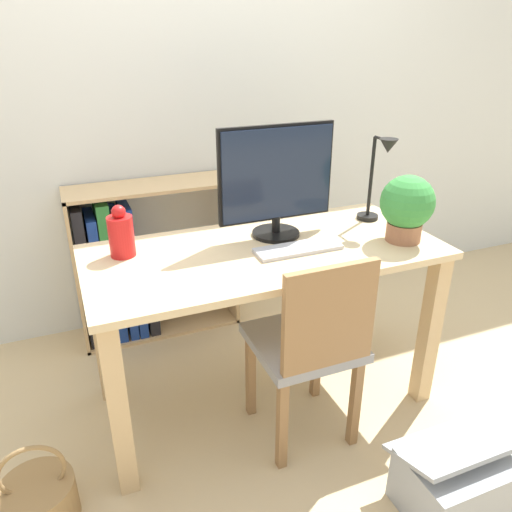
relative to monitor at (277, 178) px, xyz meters
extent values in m
plane|color=#CCB284|center=(-0.10, -0.12, -1.01)|extent=(10.00, 10.00, 0.00)
cube|color=silver|center=(-0.10, 0.83, 0.29)|extent=(8.00, 0.05, 2.60)
cube|color=#D8BC8C|center=(-0.10, -0.12, -0.27)|extent=(1.46, 0.67, 0.03)
cube|color=tan|center=(-0.77, -0.40, -0.65)|extent=(0.07, 0.07, 0.73)
cube|color=tan|center=(0.57, -0.40, -0.65)|extent=(0.07, 0.07, 0.73)
cube|color=tan|center=(-0.77, 0.16, -0.65)|extent=(0.07, 0.07, 0.73)
cube|color=tan|center=(0.57, 0.16, -0.65)|extent=(0.07, 0.07, 0.73)
cylinder|color=black|center=(0.00, 0.00, -0.25)|extent=(0.21, 0.21, 0.02)
cylinder|color=black|center=(0.00, 0.00, -0.20)|extent=(0.04, 0.04, 0.07)
cube|color=black|center=(0.00, 0.00, 0.02)|extent=(0.51, 0.02, 0.40)
cube|color=#192338|center=(0.00, 0.00, 0.02)|extent=(0.48, 0.03, 0.38)
cube|color=#B2B2B7|center=(0.02, -0.19, -0.25)|extent=(0.36, 0.12, 0.02)
cylinder|color=red|center=(-0.65, 0.03, -0.17)|extent=(0.10, 0.10, 0.16)
sphere|color=red|center=(-0.65, 0.03, -0.07)|extent=(0.05, 0.05, 0.05)
cylinder|color=black|center=(0.48, 0.02, -0.24)|extent=(0.10, 0.10, 0.02)
cylinder|color=black|center=(0.48, 0.02, -0.05)|extent=(0.02, 0.02, 0.36)
cylinder|color=black|center=(0.48, -0.03, 0.13)|extent=(0.01, 0.10, 0.01)
cone|color=black|center=(0.48, -0.08, 0.11)|extent=(0.08, 0.08, 0.06)
cylinder|color=#9E6647|center=(0.47, -0.26, -0.21)|extent=(0.15, 0.15, 0.08)
sphere|color=#388C3D|center=(0.47, -0.26, -0.08)|extent=(0.22, 0.22, 0.22)
cube|color=gray|center=(-0.04, -0.36, -0.57)|extent=(0.40, 0.40, 0.04)
cube|color=olive|center=(-0.04, -0.55, -0.35)|extent=(0.36, 0.03, 0.40)
cube|color=olive|center=(-0.20, -0.53, -0.80)|extent=(0.04, 0.04, 0.42)
cube|color=olive|center=(0.12, -0.53, -0.80)|extent=(0.04, 0.04, 0.42)
cube|color=olive|center=(-0.20, -0.20, -0.80)|extent=(0.04, 0.04, 0.42)
cube|color=olive|center=(0.12, -0.20, -0.80)|extent=(0.04, 0.04, 0.42)
cube|color=tan|center=(-0.84, 0.66, -0.59)|extent=(0.02, 0.28, 0.85)
cube|color=tan|center=(0.00, 0.66, -0.59)|extent=(0.02, 0.28, 0.85)
cube|color=tan|center=(-0.42, 0.66, -1.00)|extent=(0.86, 0.28, 0.02)
cube|color=tan|center=(-0.42, 0.66, -0.17)|extent=(0.86, 0.28, 0.02)
cube|color=tan|center=(-0.42, 0.66, -0.59)|extent=(0.82, 0.28, 0.02)
cube|color=black|center=(-0.78, 0.66, -0.88)|extent=(0.07, 0.24, 0.23)
cube|color=beige|center=(-0.72, 0.66, -0.86)|extent=(0.05, 0.24, 0.26)
cube|color=navy|center=(-0.65, 0.66, -0.88)|extent=(0.06, 0.24, 0.23)
cube|color=navy|center=(-0.59, 0.66, -0.88)|extent=(0.04, 0.24, 0.22)
cube|color=navy|center=(-0.53, 0.66, -0.84)|extent=(0.05, 0.24, 0.30)
cube|color=black|center=(-0.47, 0.66, -0.81)|extent=(0.05, 0.24, 0.37)
cube|color=black|center=(-0.79, 0.66, -0.40)|extent=(0.05, 0.24, 0.35)
cube|color=navy|center=(-0.73, 0.66, -0.43)|extent=(0.05, 0.24, 0.30)
cube|color=#2D7F38|center=(-0.67, 0.66, -0.39)|extent=(0.06, 0.24, 0.37)
cube|color=navy|center=(-0.61, 0.66, -0.43)|extent=(0.04, 0.24, 0.30)
cube|color=navy|center=(-0.56, 0.66, -0.41)|extent=(0.05, 0.24, 0.33)
cylinder|color=#997547|center=(-1.08, -0.43, -0.93)|extent=(0.26, 0.26, 0.17)
torus|color=#997547|center=(-1.08, -0.43, -0.78)|extent=(0.22, 0.02, 0.22)
cube|color=#999EA3|center=(0.30, -0.93, -0.90)|extent=(0.38, 0.27, 0.23)
cube|color=#999EA3|center=(0.30, -0.87, -0.78)|extent=(0.39, 0.26, 0.11)
camera|label=1|loc=(-0.84, -1.83, 0.57)|focal=35.00mm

